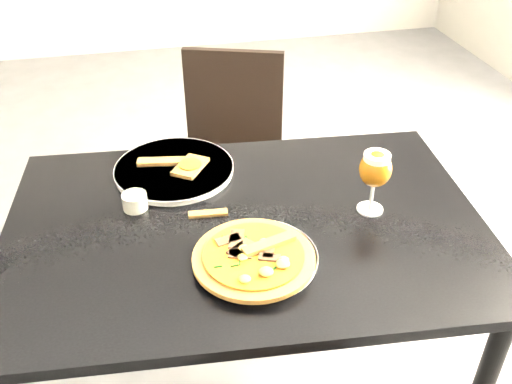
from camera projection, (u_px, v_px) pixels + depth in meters
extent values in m
plane|color=#59595C|center=(184.00, 346.00, 2.06)|extent=(6.00, 6.00, 0.00)
cube|color=black|center=(245.00, 227.00, 1.44)|extent=(1.26, 0.90, 0.03)
cylinder|color=black|center=(72.00, 266.00, 1.87)|extent=(0.05, 0.05, 0.72)
cylinder|color=black|center=(388.00, 239.00, 1.99)|extent=(0.05, 0.05, 0.72)
cube|color=black|center=(228.00, 176.00, 2.19)|extent=(0.51, 0.51, 0.04)
cylinder|color=black|center=(182.00, 245.00, 2.20)|extent=(0.03, 0.03, 0.41)
cylinder|color=black|center=(265.00, 251.00, 2.18)|extent=(0.03, 0.03, 0.41)
cylinder|color=black|center=(199.00, 197.00, 2.47)|extent=(0.03, 0.03, 0.41)
cylinder|color=black|center=(273.00, 202.00, 2.44)|extent=(0.03, 0.03, 0.41)
cube|color=black|center=(234.00, 100.00, 2.21)|extent=(0.37, 0.15, 0.40)
cylinder|color=white|center=(259.00, 258.00, 1.31)|extent=(0.36, 0.36, 0.01)
cylinder|color=brown|center=(254.00, 258.00, 1.29)|extent=(0.28, 0.28, 0.01)
cylinder|color=#CD6411|center=(254.00, 255.00, 1.29)|extent=(0.23, 0.23, 0.01)
cube|color=#523323|center=(267.00, 251.00, 1.29)|extent=(0.06, 0.03, 0.00)
cube|color=#523323|center=(260.00, 240.00, 1.32)|extent=(0.05, 0.06, 0.00)
cube|color=#523323|center=(234.00, 239.00, 1.33)|extent=(0.05, 0.06, 0.00)
cube|color=#523323|center=(241.00, 255.00, 1.28)|extent=(0.06, 0.03, 0.00)
cube|color=#523323|center=(247.00, 268.00, 1.24)|extent=(0.05, 0.06, 0.00)
cube|color=#523323|center=(275.00, 269.00, 1.24)|extent=(0.05, 0.06, 0.00)
ellipsoid|color=gold|center=(260.00, 249.00, 1.29)|extent=(0.03, 0.03, 0.01)
ellipsoid|color=gold|center=(253.00, 233.00, 1.34)|extent=(0.03, 0.03, 0.01)
ellipsoid|color=gold|center=(247.00, 249.00, 1.29)|extent=(0.03, 0.03, 0.01)
ellipsoid|color=gold|center=(223.00, 258.00, 1.27)|extent=(0.03, 0.03, 0.01)
ellipsoid|color=gold|center=(250.00, 258.00, 1.27)|extent=(0.03, 0.03, 0.01)
ellipsoid|color=gold|center=(269.00, 271.00, 1.23)|extent=(0.03, 0.03, 0.01)
ellipsoid|color=gold|center=(263.00, 253.00, 1.28)|extent=(0.03, 0.03, 0.01)
cube|color=#0C430E|center=(255.00, 249.00, 1.30)|extent=(0.01, 0.02, 0.00)
cube|color=#0C430E|center=(244.00, 243.00, 1.32)|extent=(0.01, 0.02, 0.00)
cube|color=#0C430E|center=(223.00, 247.00, 1.30)|extent=(0.02, 0.01, 0.00)
cube|color=#0C430E|center=(241.00, 257.00, 1.28)|extent=(0.02, 0.01, 0.00)
cube|color=#0C430E|center=(240.00, 269.00, 1.24)|extent=(0.01, 0.02, 0.00)
cube|color=#0C430E|center=(255.00, 258.00, 1.27)|extent=(0.00, 0.02, 0.00)
cube|color=#0C430E|center=(270.00, 262.00, 1.26)|extent=(0.01, 0.02, 0.00)
cube|color=#0C430E|center=(287.00, 253.00, 1.29)|extent=(0.02, 0.01, 0.00)
cube|color=#0C430E|center=(264.00, 248.00, 1.30)|extent=(0.02, 0.01, 0.00)
cube|color=brown|center=(269.00, 244.00, 1.30)|extent=(0.13, 0.06, 0.01)
cylinder|color=white|center=(174.00, 170.00, 1.62)|extent=(0.36, 0.36, 0.02)
cube|color=brown|center=(161.00, 162.00, 1.63)|extent=(0.14, 0.05, 0.01)
cube|color=brown|center=(190.00, 167.00, 1.61)|extent=(0.12, 0.13, 0.01)
cylinder|color=#CD6411|center=(190.00, 164.00, 1.60)|extent=(0.06, 0.06, 0.00)
cube|color=brown|center=(208.00, 213.00, 1.46)|extent=(0.10, 0.03, 0.01)
cylinder|color=beige|center=(135.00, 201.00, 1.47)|extent=(0.06, 0.06, 0.04)
cylinder|color=gold|center=(134.00, 197.00, 1.46)|extent=(0.06, 0.06, 0.01)
cylinder|color=silver|center=(370.00, 209.00, 1.48)|extent=(0.07, 0.07, 0.00)
cylinder|color=silver|center=(372.00, 197.00, 1.45)|extent=(0.01, 0.01, 0.07)
ellipsoid|color=#95530E|center=(376.00, 169.00, 1.41)|extent=(0.08, 0.08, 0.09)
cylinder|color=white|center=(377.00, 157.00, 1.39)|extent=(0.07, 0.07, 0.02)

